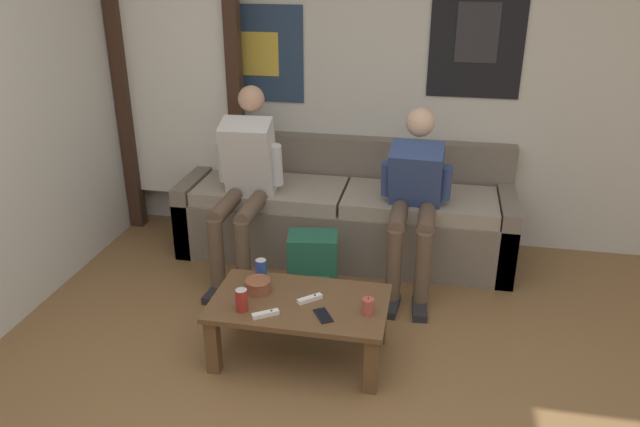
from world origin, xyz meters
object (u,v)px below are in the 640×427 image
Objects in this scene: drink_can_blue at (261,269)px; game_controller_near_left at (266,314)px; drink_can_red at (242,300)px; ceramic_bowl at (258,285)px; game_controller_near_right at (310,299)px; cell_phone at (323,315)px; backpack at (313,270)px; coffee_table at (300,311)px; couch at (345,215)px; person_seated_teen at (415,194)px; person_seated_adult at (245,177)px; pillar_candle at (368,306)px.

drink_can_blue is 0.40m from game_controller_near_left.
drink_can_blue is at bearing 88.78° from drink_can_red.
ceramic_bowl is 0.31m from game_controller_near_right.
drink_can_red is at bearing -154.13° from game_controller_near_right.
ceramic_bowl is 0.97× the size of cell_phone.
backpack is at bearing 73.43° from drink_can_red.
backpack is 3.71× the size of drink_can_red.
ceramic_bowl is 0.20m from drink_can_red.
drink_can_red is at bearing -151.77° from coffee_table.
drink_can_blue is 0.82× the size of cell_phone.
couch is 1.54m from drink_can_red.
coffee_table is 7.77× the size of drink_can_blue.
person_seated_teen is 1.38m from game_controller_near_left.
game_controller_near_right is (0.66, -0.96, -0.32)m from person_seated_adult.
game_controller_near_right is at bearing 126.16° from cell_phone.
couch is at bearing 90.66° from game_controller_near_right.
drink_can_blue is 0.95× the size of game_controller_near_right.
ceramic_bowl reaches higher than coffee_table.
person_seated_teen reaches higher than pillar_candle.
backpack reaches higher than coffee_table.
game_controller_near_right is (0.30, -0.04, -0.03)m from ceramic_bowl.
game_controller_near_right is at bearing 12.70° from coffee_table.
game_controller_near_right is at bearing -7.51° from ceramic_bowl.
coffee_table is 0.34m from drink_can_red.
backpack is at bearing 83.65° from game_controller_near_left.
drink_can_blue is 0.89× the size of game_controller_near_left.
couch is at bearing 88.29° from coffee_table.
ceramic_bowl is 0.64m from pillar_candle.
ceramic_bowl is (-0.25, 0.05, 0.11)m from coffee_table.
backpack reaches higher than game_controller_near_left.
ceramic_bowl is 1.05× the size of game_controller_near_left.
person_seated_teen reaches higher than backpack.
drink_can_red is at bearing -98.27° from ceramic_bowl.
ceramic_bowl is 0.26m from game_controller_near_left.
drink_can_blue reaches higher than backpack.
drink_can_blue is 0.54m from cell_phone.
person_seated_teen is at bearing 80.66° from pillar_candle.
person_seated_adult is 0.89m from drink_can_blue.
ceramic_bowl is (-0.20, -0.56, 0.18)m from backpack.
game_controller_near_left is (-0.09, -0.79, 0.15)m from backpack.
drink_can_blue reaches higher than ceramic_bowl.
game_controller_near_left is (0.11, -0.23, -0.03)m from ceramic_bowl.
couch is at bearing 74.91° from drink_can_blue.
coffee_table is at bearing -85.07° from backpack.
coffee_table is at bearing -91.71° from couch.
drink_can_blue and drink_can_red have the same top height.
backpack is 0.81m from drink_can_red.
person_seated_adult reaches higher than game_controller_near_right.
pillar_candle is 0.67m from drink_can_red.
person_seated_teen is at bearing 31.64° from backpack.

